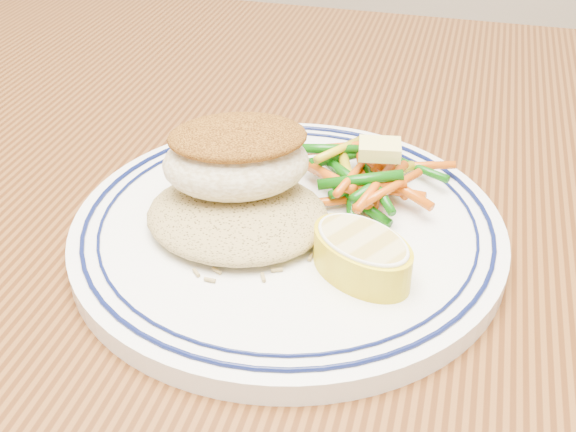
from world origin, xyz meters
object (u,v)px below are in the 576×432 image
(plate, at_px, (288,229))
(lemon_wedge, at_px, (362,254))
(vegetable_pile, at_px, (365,177))
(fish_fillet, at_px, (236,156))
(rice_pilaf, at_px, (237,211))
(dining_table, at_px, (277,317))

(plate, distance_m, lemon_wedge, 0.07)
(vegetable_pile, bearing_deg, lemon_wedge, -81.68)
(fish_fillet, distance_m, vegetable_pile, 0.09)
(plate, xyz_separation_m, vegetable_pile, (0.04, 0.05, 0.02))
(rice_pilaf, bearing_deg, lemon_wedge, -17.95)
(fish_fillet, height_order, vegetable_pile, fish_fillet)
(vegetable_pile, distance_m, lemon_wedge, 0.09)
(fish_fillet, distance_m, lemon_wedge, 0.11)
(fish_fillet, xyz_separation_m, vegetable_pile, (0.08, 0.04, -0.03))
(dining_table, height_order, rice_pilaf, rice_pilaf)
(rice_pilaf, height_order, lemon_wedge, lemon_wedge)
(dining_table, bearing_deg, vegetable_pile, 19.52)
(plate, bearing_deg, vegetable_pile, 47.65)
(plate, relative_size, rice_pilaf, 2.38)
(plate, distance_m, fish_fillet, 0.06)
(dining_table, xyz_separation_m, rice_pilaf, (-0.02, -0.04, 0.12))
(plate, relative_size, lemon_wedge, 3.33)
(rice_pilaf, bearing_deg, dining_table, 68.59)
(vegetable_pile, bearing_deg, rice_pilaf, -141.14)
(fish_fillet, relative_size, lemon_wedge, 1.33)
(dining_table, bearing_deg, fish_fillet, -137.01)
(vegetable_pile, bearing_deg, dining_table, -160.48)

